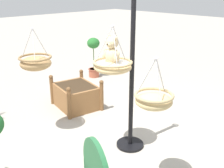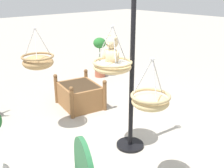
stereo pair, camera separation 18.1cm
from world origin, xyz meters
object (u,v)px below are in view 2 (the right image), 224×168
Objects in this scene: display_pole_central at (131,98)px; hanging_basket_left_high at (150,101)px; wooden_planter_box at (80,95)px; hanging_basket_right_low at (38,61)px; potted_plant_trailing_ivy at (100,55)px; hanging_basket_with_teddy at (113,66)px; teddy_bear at (111,53)px.

display_pole_central is 4.32× the size of hanging_basket_left_high.
hanging_basket_right_low is at bearing 110.92° from wooden_planter_box.
hanging_basket_right_low is 3.26m from potted_plant_trailing_ivy.
display_pole_central reaches higher than hanging_basket_with_teddy.
potted_plant_trailing_ivy is (3.12, -1.91, -0.22)m from display_pole_central.
potted_plant_trailing_ivy is at bearing -31.48° from display_pole_central.
hanging_basket_with_teddy reaches higher than wooden_planter_box.
wooden_planter_box is at bearing 128.92° from potted_plant_trailing_ivy.
display_pole_central is 0.78m from teddy_bear.
hanging_basket_with_teddy is at bearing 143.97° from potted_plant_trailing_ivy.
display_pole_central is 1.67m from hanging_basket_right_low.
hanging_basket_with_teddy is at bearing 59.04° from display_pole_central.
display_pole_central is at bearing -32.06° from hanging_basket_left_high.
wooden_planter_box is 0.98× the size of potted_plant_trailing_ivy.
hanging_basket_with_teddy is 0.98m from hanging_basket_left_high.
hanging_basket_with_teddy is 0.98× the size of hanging_basket_right_low.
teddy_bear reaches higher than wooden_planter_box.
display_pole_central reaches higher than potted_plant_trailing_ivy.
hanging_basket_left_high is at bearing 147.94° from display_pole_central.
potted_plant_trailing_ivy is at bearing -36.03° from hanging_basket_with_teddy.
display_pole_central is at bearing -150.79° from hanging_basket_right_low.
hanging_basket_left_high is at bearing 163.20° from wooden_planter_box.
hanging_basket_with_teddy is 0.19m from teddy_bear.
potted_plant_trailing_ivy is at bearing -31.60° from hanging_basket_left_high.
potted_plant_trailing_ivy is (3.90, -2.40, -0.58)m from hanging_basket_left_high.
hanging_basket_left_high is 2.87m from wooden_planter_box.
display_pole_central reaches higher than wooden_planter_box.
hanging_basket_with_teddy is at bearing -156.89° from hanging_basket_right_low.
hanging_basket_right_low is (1.25, 0.53, -0.09)m from hanging_basket_with_teddy.
hanging_basket_left_high is 0.88× the size of hanging_basket_right_low.
potted_plant_trailing_ivy is (1.72, -2.70, -0.66)m from hanging_basket_right_low.
display_pole_central is at bearing -118.87° from teddy_bear.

